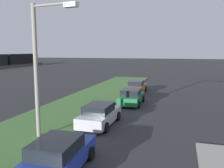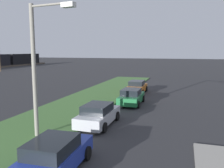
% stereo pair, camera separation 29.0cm
% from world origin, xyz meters
% --- Properties ---
extents(grass_median, '(60.00, 6.00, 0.12)m').
position_xyz_m(grass_median, '(10.00, 6.78, 0.06)').
color(grass_median, '#477238').
rests_on(grass_median, ground).
extents(parked_car_blue, '(4.37, 2.15, 1.47)m').
position_xyz_m(parked_car_blue, '(5.37, 2.68, 0.72)').
color(parked_car_blue, '#23389E').
rests_on(parked_car_blue, ground).
extents(parked_car_silver, '(4.33, 2.08, 1.47)m').
position_xyz_m(parked_car_silver, '(11.82, 3.17, 0.72)').
color(parked_car_silver, '#B2B5BA').
rests_on(parked_car_silver, ground).
extents(parked_car_green, '(4.32, 2.06, 1.47)m').
position_xyz_m(parked_car_green, '(18.57, 2.39, 0.72)').
color(parked_car_green, '#1E6B38').
rests_on(parked_car_green, ground).
extents(parked_car_orange, '(4.31, 2.03, 1.47)m').
position_xyz_m(parked_car_orange, '(24.70, 3.08, 0.72)').
color(parked_car_orange, orange).
rests_on(parked_car_orange, ground).
extents(streetlight, '(0.64, 2.87, 7.50)m').
position_xyz_m(streetlight, '(8.51, 5.39, 4.39)').
color(streetlight, gray).
rests_on(streetlight, ground).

